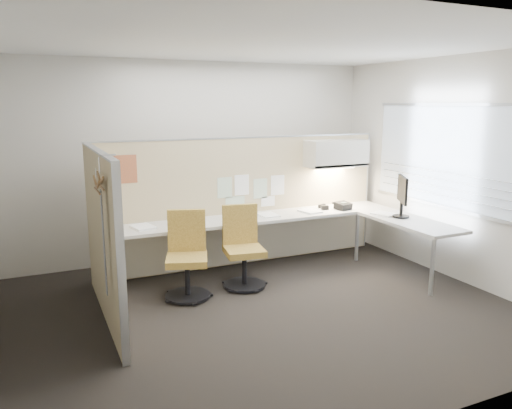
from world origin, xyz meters
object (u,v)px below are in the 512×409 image
chair_right (243,250)px  phone (343,206)px  monitor (402,194)px  desk (284,226)px  chair_left (187,258)px

chair_right → phone: chair_right is taller
chair_right → monitor: size_ratio=1.79×
desk → phone: bearing=2.6°
chair_left → chair_right: (0.72, 0.05, -0.00)m
desk → chair_left: bearing=-164.7°
chair_left → phone: (2.44, 0.45, 0.32)m
desk → monitor: bearing=-27.3°
phone → monitor: bearing=-73.0°
chair_left → monitor: (2.85, -0.30, 0.59)m
desk → phone: phone is taller
monitor → phone: monitor is taller
desk → chair_right: (-0.76, -0.35, -0.14)m
chair_right → phone: 1.79m
chair_left → phone: size_ratio=4.08×
chair_right → monitor: bearing=-0.3°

